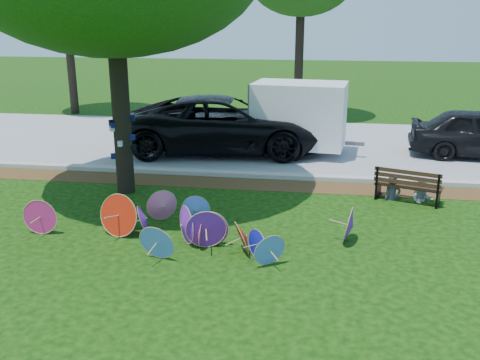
# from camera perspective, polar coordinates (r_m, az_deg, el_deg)

# --- Properties ---
(ground) EXTENTS (90.00, 90.00, 0.00)m
(ground) POSITION_cam_1_polar(r_m,az_deg,el_deg) (10.11, -4.52, -8.11)
(ground) COLOR black
(ground) RESTS_ON ground
(mulch_strip) EXTENTS (90.00, 1.00, 0.01)m
(mulch_strip) POSITION_cam_1_polar(r_m,az_deg,el_deg) (14.23, -0.51, -0.39)
(mulch_strip) COLOR #472D16
(mulch_strip) RESTS_ON ground
(curb) EXTENTS (90.00, 0.30, 0.12)m
(curb) POSITION_cam_1_polar(r_m,az_deg,el_deg) (14.87, -0.10, 0.62)
(curb) COLOR #B7B5AD
(curb) RESTS_ON ground
(street) EXTENTS (90.00, 8.00, 0.01)m
(street) POSITION_cam_1_polar(r_m,az_deg,el_deg) (18.86, 1.78, 4.04)
(street) COLOR gray
(street) RESTS_ON ground
(parasol_pile) EXTENTS (6.80, 2.33, 0.90)m
(parasol_pile) POSITION_cam_1_polar(r_m,az_deg,el_deg) (10.61, -5.77, -4.75)
(parasol_pile) COLOR red
(parasol_pile) RESTS_ON ground
(black_van) EXTENTS (6.78, 3.67, 1.80)m
(black_van) POSITION_cam_1_polar(r_m,az_deg,el_deg) (17.37, -1.64, 5.92)
(black_van) COLOR black
(black_van) RESTS_ON ground
(cargo_trailer) EXTENTS (3.03, 2.11, 2.59)m
(cargo_trailer) POSITION_cam_1_polar(r_m,az_deg,el_deg) (17.11, 6.35, 6.98)
(cargo_trailer) COLOR white
(cargo_trailer) RESTS_ON ground
(park_bench) EXTENTS (1.69, 1.08, 0.82)m
(park_bench) POSITION_cam_1_polar(r_m,az_deg,el_deg) (13.44, 17.54, -0.47)
(park_bench) COLOR black
(park_bench) RESTS_ON ground
(person_left) EXTENTS (0.50, 0.41, 1.17)m
(person_left) POSITION_cam_1_polar(r_m,az_deg,el_deg) (13.39, 16.10, 0.37)
(person_left) COLOR #3A414F
(person_left) RESTS_ON ground
(person_right) EXTENTS (0.55, 0.43, 1.11)m
(person_right) POSITION_cam_1_polar(r_m,az_deg,el_deg) (13.51, 19.03, 0.11)
(person_right) COLOR silver
(person_right) RESTS_ON ground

